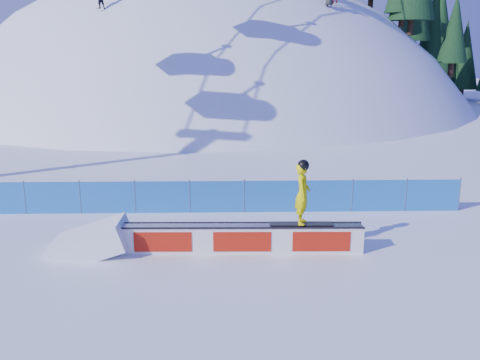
{
  "coord_description": "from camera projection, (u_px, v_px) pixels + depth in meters",
  "views": [
    {
      "loc": [
        2.39,
        -14.36,
        6.09
      ],
      "look_at": [
        2.8,
        2.6,
        1.72
      ],
      "focal_mm": 40.0,
      "sensor_mm": 36.0,
      "label": 1
    }
  ],
  "objects": [
    {
      "name": "treeline",
      "position": [
        448.0,
        17.0,
        53.96
      ],
      "size": [
        21.14,
        11.37,
        18.87
      ],
      "color": "#311F13",
      "rests_on": "ground"
    },
    {
      "name": "ground",
      "position": [
        145.0,
        261.0,
        15.36
      ],
      "size": [
        160.0,
        160.0,
        0.0
      ],
      "primitive_type": "plane",
      "color": "white",
      "rests_on": "ground"
    },
    {
      "name": "snowboarder",
      "position": [
        303.0,
        193.0,
        15.61
      ],
      "size": [
        1.89,
        0.74,
        1.97
      ],
      "rotation": [
        0.0,
        0.0,
        1.37
      ],
      "color": "black",
      "rests_on": "rail_box"
    },
    {
      "name": "rail_box",
      "position": [
        242.0,
        238.0,
        15.94
      ],
      "size": [
        7.2,
        0.63,
        0.86
      ],
      "rotation": [
        0.0,
        0.0,
        -0.02
      ],
      "color": "silver",
      "rests_on": "ground"
    },
    {
      "name": "snow_ramp",
      "position": [
        92.0,
        252.0,
        16.02
      ],
      "size": [
        2.32,
        1.48,
        1.43
      ],
      "primitive_type": null,
      "rotation": [
        0.0,
        -0.31,
        -0.02
      ],
      "color": "white",
      "rests_on": "ground"
    },
    {
      "name": "snow_hill",
      "position": [
        207.0,
        262.0,
        60.51
      ],
      "size": [
        64.0,
        64.0,
        64.0
      ],
      "color": "white",
      "rests_on": "ground"
    },
    {
      "name": "safety_fence",
      "position": [
        162.0,
        197.0,
        19.57
      ],
      "size": [
        22.05,
        0.05,
        1.3
      ],
      "color": "blue",
      "rests_on": "ground"
    }
  ]
}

